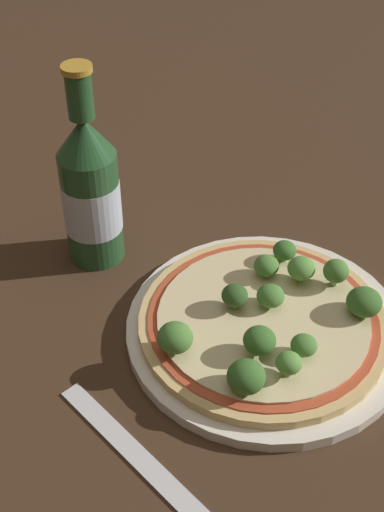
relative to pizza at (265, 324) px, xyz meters
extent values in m
plane|color=#3D2819|center=(0.02, 0.00, -0.02)|extent=(3.00, 3.00, 0.00)
cylinder|color=silver|center=(0.00, 0.00, -0.01)|extent=(0.27, 0.27, 0.01)
cylinder|color=tan|center=(0.00, 0.00, 0.00)|extent=(0.24, 0.24, 0.01)
cylinder|color=#B74728|center=(0.00, 0.00, 0.00)|extent=(0.22, 0.22, 0.00)
cylinder|color=beige|center=(0.00, 0.00, 0.01)|extent=(0.20, 0.20, 0.00)
cylinder|color=#7A9E5B|center=(0.01, 0.01, 0.01)|extent=(0.01, 0.01, 0.01)
ellipsoid|color=#477A33|center=(0.01, 0.01, 0.02)|extent=(0.03, 0.03, 0.02)
cylinder|color=#7A9E5B|center=(-0.02, 0.03, 0.01)|extent=(0.01, 0.01, 0.01)
ellipsoid|color=#2D5123|center=(-0.02, 0.03, 0.02)|extent=(0.03, 0.03, 0.02)
cylinder|color=#7A9E5B|center=(0.09, 0.00, 0.01)|extent=(0.01, 0.01, 0.01)
ellipsoid|color=#477A33|center=(0.09, 0.00, 0.03)|extent=(0.03, 0.03, 0.02)
cylinder|color=#7A9E5B|center=(-0.06, -0.06, 0.01)|extent=(0.01, 0.01, 0.01)
ellipsoid|color=#386628|center=(-0.06, -0.06, 0.02)|extent=(0.03, 0.03, 0.03)
cylinder|color=#7A9E5B|center=(-0.09, 0.01, 0.01)|extent=(0.01, 0.01, 0.01)
ellipsoid|color=#477A33|center=(-0.09, 0.01, 0.02)|extent=(0.03, 0.03, 0.03)
cylinder|color=#7A9E5B|center=(-0.02, -0.07, 0.01)|extent=(0.01, 0.01, 0.01)
ellipsoid|color=#568E3D|center=(-0.02, -0.07, 0.02)|extent=(0.02, 0.02, 0.02)
cylinder|color=#7A9E5B|center=(-0.03, -0.03, 0.01)|extent=(0.01, 0.01, 0.01)
ellipsoid|color=#386628|center=(-0.03, -0.03, 0.02)|extent=(0.03, 0.03, 0.02)
cylinder|color=#7A9E5B|center=(0.06, 0.03, 0.01)|extent=(0.01, 0.01, 0.01)
ellipsoid|color=#568E3D|center=(0.06, 0.03, 0.02)|extent=(0.03, 0.03, 0.02)
cylinder|color=#7A9E5B|center=(0.08, -0.04, 0.01)|extent=(0.01, 0.01, 0.01)
ellipsoid|color=#386628|center=(0.08, -0.04, 0.02)|extent=(0.03, 0.03, 0.03)
cylinder|color=#7A9E5B|center=(0.00, -0.05, 0.01)|extent=(0.01, 0.01, 0.01)
ellipsoid|color=#477A33|center=(0.00, -0.05, 0.02)|extent=(0.02, 0.02, 0.02)
cylinder|color=#7A9E5B|center=(0.04, 0.05, 0.01)|extent=(0.01, 0.01, 0.01)
ellipsoid|color=#477A33|center=(0.04, 0.05, 0.02)|extent=(0.03, 0.03, 0.02)
cylinder|color=#7A9E5B|center=(0.07, 0.06, 0.01)|extent=(0.01, 0.01, 0.01)
ellipsoid|color=#386628|center=(0.07, 0.06, 0.02)|extent=(0.02, 0.02, 0.02)
cylinder|color=#234C28|center=(-0.08, 0.20, 0.05)|extent=(0.06, 0.06, 0.13)
cylinder|color=#B2BCD1|center=(-0.08, 0.20, 0.05)|extent=(0.06, 0.06, 0.06)
cone|color=#234C28|center=(-0.08, 0.20, 0.13)|extent=(0.06, 0.06, 0.04)
cylinder|color=#234C28|center=(-0.08, 0.20, 0.17)|extent=(0.03, 0.03, 0.05)
cylinder|color=#B7892D|center=(-0.08, 0.20, 0.20)|extent=(0.03, 0.03, 0.01)
cube|color=silver|center=(-0.17, -0.05, -0.02)|extent=(0.05, 0.18, 0.00)
camera|label=1|loc=(-0.30, -0.37, 0.49)|focal=50.00mm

